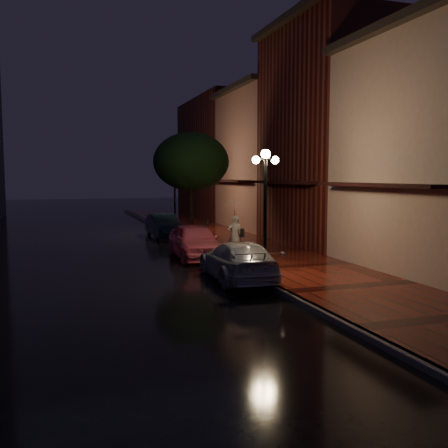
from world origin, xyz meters
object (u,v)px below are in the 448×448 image
object	(u,v)px
navy_car	(164,226)
parking_meter	(207,232)
street_tree	(191,163)
silver_car	(238,261)
woman_with_umbrella	(235,218)
streetlamp_near	(265,204)
streetlamp_far	(175,192)
pink_car	(195,241)

from	to	relation	value
navy_car	parking_meter	world-z (taller)	parking_meter
street_tree	parking_meter	bearing A→B (deg)	-95.71
silver_car	woman_with_umbrella	xyz separation A→B (m)	(1.35, 4.11, 1.10)
street_tree	streetlamp_near	bearing A→B (deg)	-91.35
streetlamp_far	silver_car	world-z (taller)	streetlamp_far
street_tree	streetlamp_far	bearing A→B (deg)	94.91
pink_car	silver_car	bearing A→B (deg)	-85.55
navy_car	silver_car	world-z (taller)	navy_car
streetlamp_near	pink_car	size ratio (longest dim) A/B	0.96
streetlamp_near	silver_car	xyz separation A→B (m)	(-0.95, 0.11, -1.93)
streetlamp_near	woman_with_umbrella	world-z (taller)	streetlamp_near
pink_car	woman_with_umbrella	bearing A→B (deg)	-23.23
streetlamp_far	navy_car	size ratio (longest dim) A/B	1.05
streetlamp_near	parking_meter	bearing A→B (deg)	91.79
parking_meter	silver_car	bearing A→B (deg)	-113.72
streetlamp_far	street_tree	world-z (taller)	street_tree
silver_car	street_tree	bearing A→B (deg)	-93.32
streetlamp_far	woman_with_umbrella	xyz separation A→B (m)	(0.40, -9.78, -0.83)
navy_car	pink_car	bearing A→B (deg)	-93.02
streetlamp_far	silver_car	bearing A→B (deg)	-93.91
streetlamp_far	street_tree	xyz separation A→B (m)	(0.26, -3.01, 1.64)
street_tree	parking_meter	world-z (taller)	street_tree
street_tree	parking_meter	distance (m)	5.64
pink_car	navy_car	world-z (taller)	pink_car
woman_with_umbrella	parking_meter	world-z (taller)	woman_with_umbrella
pink_car	woman_with_umbrella	xyz separation A→B (m)	(1.57, -0.74, 1.00)
streetlamp_near	silver_car	distance (m)	2.15
pink_car	streetlamp_near	bearing A→B (deg)	-74.87
streetlamp_far	streetlamp_near	bearing A→B (deg)	-90.00
woman_with_umbrella	street_tree	bearing A→B (deg)	-78.63
streetlamp_near	silver_car	bearing A→B (deg)	173.13
streetlamp_near	street_tree	bearing A→B (deg)	88.65
pink_car	silver_car	xyz separation A→B (m)	(0.22, -4.85, -0.09)
street_tree	parking_meter	xyz separation A→B (m)	(-0.46, -4.58, -3.26)
streetlamp_near	silver_car	size ratio (longest dim) A/B	0.93
streetlamp_near	woman_with_umbrella	distance (m)	4.32
streetlamp_far	pink_car	size ratio (longest dim) A/B	0.96
streetlamp_near	navy_car	world-z (taller)	streetlamp_near
streetlamp_far	navy_car	world-z (taller)	streetlamp_far
streetlamp_near	navy_car	xyz separation A→B (m)	(-0.95, 12.85, -1.93)
pink_car	woman_with_umbrella	world-z (taller)	woman_with_umbrella
navy_car	silver_car	xyz separation A→B (m)	(0.00, -12.73, -0.00)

